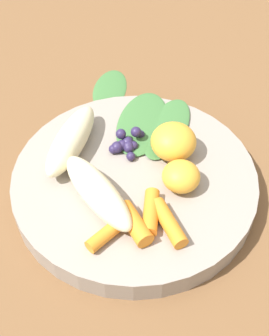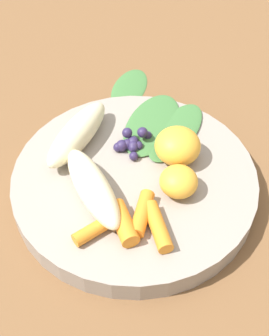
{
  "view_description": "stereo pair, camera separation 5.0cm",
  "coord_description": "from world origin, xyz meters",
  "views": [
    {
      "loc": [
        -0.33,
        0.06,
        0.41
      ],
      "look_at": [
        0.0,
        0.0,
        0.04
      ],
      "focal_mm": 48.36,
      "sensor_mm": 36.0,
      "label": 1
    },
    {
      "loc": [
        -0.33,
        0.01,
        0.41
      ],
      "look_at": [
        0.0,
        0.0,
        0.04
      ],
      "focal_mm": 48.36,
      "sensor_mm": 36.0,
      "label": 2
    }
  ],
  "objects": [
    {
      "name": "ground_plane",
      "position": [
        0.0,
        0.0,
        0.0
      ],
      "size": [
        2.4,
        2.4,
        0.0
      ],
      "primitive_type": "plane",
      "color": "brown"
    },
    {
      "name": "bowl",
      "position": [
        0.0,
        0.0,
        0.01
      ],
      "size": [
        0.28,
        0.28,
        0.03
      ],
      "primitive_type": "cylinder",
      "color": "gray",
      "rests_on": "ground_plane"
    },
    {
      "name": "banana_peeled_left",
      "position": [
        -0.03,
        0.05,
        0.04
      ],
      "size": [
        0.12,
        0.08,
        0.03
      ],
      "primitive_type": "ellipsoid",
      "rotation": [
        0.0,
        0.0,
        3.57
      ],
      "color": "beige",
      "rests_on": "bowl"
    },
    {
      "name": "banana_peeled_right",
      "position": [
        0.05,
        0.06,
        0.04
      ],
      "size": [
        0.12,
        0.09,
        0.03
      ],
      "primitive_type": "ellipsoid",
      "rotation": [
        0.0,
        0.0,
        2.64
      ],
      "color": "beige",
      "rests_on": "bowl"
    },
    {
      "name": "orange_segment_near",
      "position": [
        0.02,
        -0.05,
        0.05
      ],
      "size": [
        0.05,
        0.05,
        0.04
      ],
      "primitive_type": "ellipsoid",
      "color": "#F4A833",
      "rests_on": "bowl"
    },
    {
      "name": "orange_segment_far",
      "position": [
        -0.03,
        -0.05,
        0.04
      ],
      "size": [
        0.04,
        0.04,
        0.03
      ],
      "primitive_type": "ellipsoid",
      "color": "#F4A833",
      "rests_on": "bowl"
    },
    {
      "name": "carrot_front",
      "position": [
        -0.08,
        0.04,
        0.03
      ],
      "size": [
        0.04,
        0.05,
        0.01
      ],
      "primitive_type": "cylinder",
      "rotation": [
        0.0,
        1.57,
        2.17
      ],
      "color": "orange",
      "rests_on": "bowl"
    },
    {
      "name": "carrot_mid_left",
      "position": [
        -0.07,
        0.01,
        0.04
      ],
      "size": [
        0.05,
        0.03,
        0.02
      ],
      "primitive_type": "cylinder",
      "rotation": [
        0.0,
        1.57,
        3.45
      ],
      "color": "orange",
      "rests_on": "bowl"
    },
    {
      "name": "carrot_mid_right",
      "position": [
        -0.06,
        -0.01,
        0.04
      ],
      "size": [
        0.05,
        0.03,
        0.02
      ],
      "primitive_type": "cylinder",
      "rotation": [
        0.0,
        1.57,
        2.86
      ],
      "color": "orange",
      "rests_on": "bowl"
    },
    {
      "name": "carrot_rear",
      "position": [
        -0.08,
        -0.02,
        0.04
      ],
      "size": [
        0.06,
        0.03,
        0.02
      ],
      "primitive_type": "cylinder",
      "rotation": [
        0.0,
        1.57,
        3.37
      ],
      "color": "orange",
      "rests_on": "bowl"
    },
    {
      "name": "blueberry_pile",
      "position": [
        0.04,
        0.0,
        0.04
      ],
      "size": [
        0.04,
        0.05,
        0.02
      ],
      "color": "#2D234C",
      "rests_on": "bowl"
    },
    {
      "name": "kale_leaf_left",
      "position": [
        0.06,
        -0.05,
        0.03
      ],
      "size": [
        0.12,
        0.1,
        0.01
      ],
      "primitive_type": "ellipsoid",
      "rotation": [
        0.0,
        0.0,
        5.73
      ],
      "color": "#3D7038",
      "rests_on": "bowl"
    },
    {
      "name": "kale_leaf_right",
      "position": [
        0.08,
        -0.02,
        0.03
      ],
      "size": [
        0.13,
        0.1,
        0.01
      ],
      "primitive_type": "ellipsoid",
      "rotation": [
        0.0,
        0.0,
        5.87
      ],
      "color": "#3D7038",
      "rests_on": "bowl"
    },
    {
      "name": "kale_leaf_stray",
      "position": [
        0.19,
        0.0,
        0.0
      ],
      "size": [
        0.1,
        0.07,
        0.01
      ],
      "primitive_type": "ellipsoid",
      "rotation": [
        0.0,
        0.0,
        -0.32
      ],
      "color": "#3D7038",
      "rests_on": "ground_plane"
    }
  ]
}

